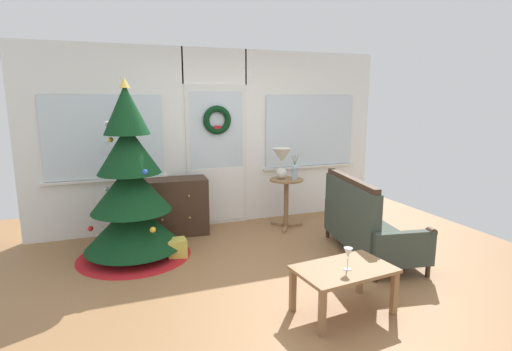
{
  "coord_description": "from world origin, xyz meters",
  "views": [
    {
      "loc": [
        -1.5,
        -3.57,
        1.85
      ],
      "look_at": [
        0.05,
        0.55,
        1.0
      ],
      "focal_mm": 28.01,
      "sensor_mm": 36.0,
      "label": 1
    }
  ],
  "objects_px": {
    "flower_vase": "(295,171)",
    "wine_glass": "(348,254)",
    "settee_sofa": "(364,225)",
    "table_lamp": "(282,159)",
    "gift_box": "(177,248)",
    "dresser_cabinet": "(174,207)",
    "side_table": "(286,193)",
    "christmas_tree": "(131,196)",
    "coffee_table": "(344,274)"
  },
  "relations": [
    {
      "from": "dresser_cabinet",
      "to": "flower_vase",
      "type": "xyz_separation_m",
      "value": [
        1.66,
        -0.35,
        0.45
      ]
    },
    {
      "from": "christmas_tree",
      "to": "wine_glass",
      "type": "bearing_deg",
      "value": -51.07
    },
    {
      "from": "table_lamp",
      "to": "gift_box",
      "type": "distance_m",
      "value": 1.94
    },
    {
      "from": "flower_vase",
      "to": "wine_glass",
      "type": "bearing_deg",
      "value": -105.1
    },
    {
      "from": "christmas_tree",
      "to": "settee_sofa",
      "type": "height_order",
      "value": "christmas_tree"
    },
    {
      "from": "christmas_tree",
      "to": "flower_vase",
      "type": "height_order",
      "value": "christmas_tree"
    },
    {
      "from": "settee_sofa",
      "to": "flower_vase",
      "type": "xyz_separation_m",
      "value": [
        -0.32,
        1.23,
        0.46
      ]
    },
    {
      "from": "gift_box",
      "to": "dresser_cabinet",
      "type": "bearing_deg",
      "value": 82.09
    },
    {
      "from": "wine_glass",
      "to": "gift_box",
      "type": "distance_m",
      "value": 2.19
    },
    {
      "from": "flower_vase",
      "to": "wine_glass",
      "type": "relative_size",
      "value": 1.79
    },
    {
      "from": "dresser_cabinet",
      "to": "side_table",
      "type": "distance_m",
      "value": 1.59
    },
    {
      "from": "dresser_cabinet",
      "to": "wine_glass",
      "type": "bearing_deg",
      "value": -68.6
    },
    {
      "from": "christmas_tree",
      "to": "gift_box",
      "type": "relative_size",
      "value": 9.43
    },
    {
      "from": "christmas_tree",
      "to": "coffee_table",
      "type": "bearing_deg",
      "value": -50.52
    },
    {
      "from": "christmas_tree",
      "to": "side_table",
      "type": "height_order",
      "value": "christmas_tree"
    },
    {
      "from": "settee_sofa",
      "to": "flower_vase",
      "type": "relative_size",
      "value": 4.49
    },
    {
      "from": "dresser_cabinet",
      "to": "gift_box",
      "type": "distance_m",
      "value": 0.9
    },
    {
      "from": "side_table",
      "to": "coffee_table",
      "type": "xyz_separation_m",
      "value": [
        -0.52,
        -2.32,
        -0.16
      ]
    },
    {
      "from": "side_table",
      "to": "wine_glass",
      "type": "distance_m",
      "value": 2.42
    },
    {
      "from": "christmas_tree",
      "to": "wine_glass",
      "type": "relative_size",
      "value": 10.7
    },
    {
      "from": "table_lamp",
      "to": "wine_glass",
      "type": "bearing_deg",
      "value": -100.86
    },
    {
      "from": "settee_sofa",
      "to": "table_lamp",
      "type": "height_order",
      "value": "table_lamp"
    },
    {
      "from": "flower_vase",
      "to": "table_lamp",
      "type": "bearing_deg",
      "value": 147.99
    },
    {
      "from": "christmas_tree",
      "to": "flower_vase",
      "type": "xyz_separation_m",
      "value": [
        2.25,
        0.29,
        0.11
      ]
    },
    {
      "from": "dresser_cabinet",
      "to": "coffee_table",
      "type": "bearing_deg",
      "value": -68.34
    },
    {
      "from": "coffee_table",
      "to": "gift_box",
      "type": "xyz_separation_m",
      "value": [
        -1.15,
        1.76,
        -0.24
      ]
    },
    {
      "from": "dresser_cabinet",
      "to": "coffee_table",
      "type": "distance_m",
      "value": 2.81
    },
    {
      "from": "table_lamp",
      "to": "wine_glass",
      "type": "height_order",
      "value": "table_lamp"
    },
    {
      "from": "christmas_tree",
      "to": "table_lamp",
      "type": "xyz_separation_m",
      "value": [
        2.09,
        0.39,
        0.27
      ]
    },
    {
      "from": "dresser_cabinet",
      "to": "coffee_table",
      "type": "height_order",
      "value": "dresser_cabinet"
    },
    {
      "from": "dresser_cabinet",
      "to": "table_lamp",
      "type": "relative_size",
      "value": 2.1
    },
    {
      "from": "dresser_cabinet",
      "to": "wine_glass",
      "type": "xyz_separation_m",
      "value": [
        1.04,
        -2.65,
        0.17
      ]
    },
    {
      "from": "dresser_cabinet",
      "to": "table_lamp",
      "type": "xyz_separation_m",
      "value": [
        1.5,
        -0.25,
        0.62
      ]
    },
    {
      "from": "side_table",
      "to": "wine_glass",
      "type": "xyz_separation_m",
      "value": [
        -0.52,
        -2.36,
        0.05
      ]
    },
    {
      "from": "flower_vase",
      "to": "wine_glass",
      "type": "distance_m",
      "value": 2.4
    },
    {
      "from": "dresser_cabinet",
      "to": "wine_glass",
      "type": "height_order",
      "value": "dresser_cabinet"
    },
    {
      "from": "christmas_tree",
      "to": "gift_box",
      "type": "xyz_separation_m",
      "value": [
        0.47,
        -0.21,
        -0.62
      ]
    },
    {
      "from": "coffee_table",
      "to": "gift_box",
      "type": "distance_m",
      "value": 2.12
    },
    {
      "from": "flower_vase",
      "to": "settee_sofa",
      "type": "bearing_deg",
      "value": -75.18
    },
    {
      "from": "wine_glass",
      "to": "dresser_cabinet",
      "type": "bearing_deg",
      "value": 111.4
    },
    {
      "from": "side_table",
      "to": "dresser_cabinet",
      "type": "bearing_deg",
      "value": 169.43
    },
    {
      "from": "christmas_tree",
      "to": "dresser_cabinet",
      "type": "height_order",
      "value": "christmas_tree"
    },
    {
      "from": "settee_sofa",
      "to": "wine_glass",
      "type": "xyz_separation_m",
      "value": [
        -0.95,
        -1.07,
        0.18
      ]
    },
    {
      "from": "settee_sofa",
      "to": "gift_box",
      "type": "bearing_deg",
      "value": 160.89
    },
    {
      "from": "side_table",
      "to": "gift_box",
      "type": "xyz_separation_m",
      "value": [
        -1.68,
        -0.56,
        -0.4
      ]
    },
    {
      "from": "settee_sofa",
      "to": "side_table",
      "type": "xyz_separation_m",
      "value": [
        -0.42,
        1.29,
        0.14
      ]
    },
    {
      "from": "coffee_table",
      "to": "christmas_tree",
      "type": "bearing_deg",
      "value": 129.48
    },
    {
      "from": "dresser_cabinet",
      "to": "flower_vase",
      "type": "bearing_deg",
      "value": -11.94
    },
    {
      "from": "settee_sofa",
      "to": "side_table",
      "type": "bearing_deg",
      "value": 108.26
    },
    {
      "from": "table_lamp",
      "to": "coffee_table",
      "type": "distance_m",
      "value": 2.49
    }
  ]
}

